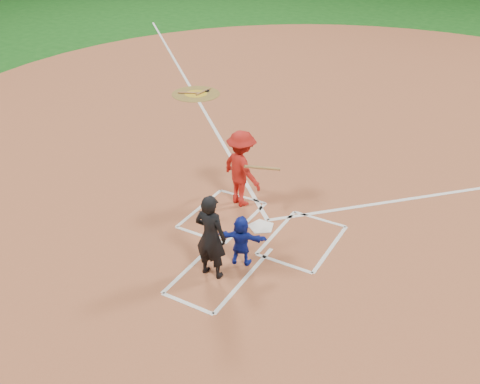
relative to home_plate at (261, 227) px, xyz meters
The scene contains 12 objects.
ground 0.02m from the home_plate, ahead, with size 120.00×120.00×0.00m, color #134C14.
home_plate_dirt 6.00m from the home_plate, 90.00° to the left, with size 28.00×28.00×0.01m, color #975031.
home_plate is the anchor object (origin of this frame).
on_deck_circle 8.65m from the home_plate, 133.25° to the left, with size 1.70×1.70×0.01m, color brown.
on_deck_logo 8.65m from the home_plate, 133.25° to the left, with size 0.80×0.80×0.00m, color gold.
on_deck_bat_a 8.73m from the home_plate, 131.41° to the left, with size 0.06×0.06×0.84m, color olive.
on_deck_bat_b 8.72m from the home_plate, 134.66° to the left, with size 0.06×0.06×0.84m, color #9C6539.
bat_weight_donut 8.81m from the home_plate, 130.52° to the left, with size 0.19×0.19×0.05m, color black.
catcher 1.41m from the home_plate, 79.56° to the right, with size 0.96×0.31×1.04m, color #122399.
umpire 2.06m from the home_plate, 92.22° to the right, with size 0.63×0.41×1.71m, color black.
chalk_markings 5.29m from the home_plate, 90.00° to the left, with size 28.35×17.32×0.01m.
batter_at_plate 1.41m from the home_plate, 142.69° to the left, with size 1.56×1.05×1.79m.
Camera 1 is at (4.37, -8.56, 6.44)m, focal length 40.00 mm.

